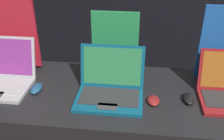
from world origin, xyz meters
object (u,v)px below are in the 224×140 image
object	(u,v)px
mouse_front	(36,88)
laptop_middle	(110,86)
mouse_back	(189,99)
promo_stand_front	(16,37)
mouse_middle	(153,100)
laptop_front	(5,76)
promo_stand_middle	(115,46)

from	to	relation	value
mouse_front	laptop_middle	world-z (taller)	laptop_middle
mouse_back	promo_stand_front	bearing A→B (deg)	166.19
promo_stand_front	mouse_back	xyz separation A→B (m)	(1.11, -0.27, -0.22)
mouse_middle	laptop_front	bearing A→B (deg)	174.36
mouse_front	mouse_middle	size ratio (longest dim) A/B	1.20
mouse_middle	promo_stand_middle	bearing A→B (deg)	129.73
laptop_front	mouse_front	bearing A→B (deg)	-13.21
laptop_front	mouse_middle	size ratio (longest dim) A/B	3.51
promo_stand_front	promo_stand_middle	xyz separation A→B (m)	(0.66, -0.01, -0.03)
mouse_front	laptop_middle	distance (m)	0.45
promo_stand_front	promo_stand_middle	bearing A→B (deg)	-1.02
mouse_front	mouse_back	size ratio (longest dim) A/B	1.04
laptop_front	mouse_back	distance (m)	1.11
laptop_middle	laptop_front	bearing A→B (deg)	176.20
mouse_middle	promo_stand_middle	distance (m)	0.43
mouse_front	promo_stand_middle	xyz separation A→B (m)	(0.45, 0.26, 0.18)
laptop_front	laptop_middle	world-z (taller)	laptop_front
mouse_front	laptop_middle	size ratio (longest dim) A/B	0.30
promo_stand_middle	laptop_front	bearing A→B (deg)	-162.37
laptop_middle	promo_stand_middle	distance (m)	0.29
mouse_front	mouse_back	distance (m)	0.90
laptop_front	mouse_middle	bearing A→B (deg)	-5.64
laptop_front	promo_stand_front	distance (m)	0.28
mouse_middle	mouse_back	bearing A→B (deg)	11.18
mouse_middle	mouse_front	bearing A→B (deg)	176.74
mouse_front	promo_stand_front	size ratio (longest dim) A/B	0.24
mouse_middle	promo_stand_middle	size ratio (longest dim) A/B	0.23
laptop_front	promo_stand_middle	xyz separation A→B (m)	(0.66, 0.21, 0.14)
promo_stand_front	mouse_middle	size ratio (longest dim) A/B	5.05
laptop_middle	mouse_middle	xyz separation A→B (m)	(0.25, -0.05, -0.05)
mouse_middle	promo_stand_middle	xyz separation A→B (m)	(-0.25, 0.30, 0.19)
laptop_middle	promo_stand_middle	bearing A→B (deg)	90.00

